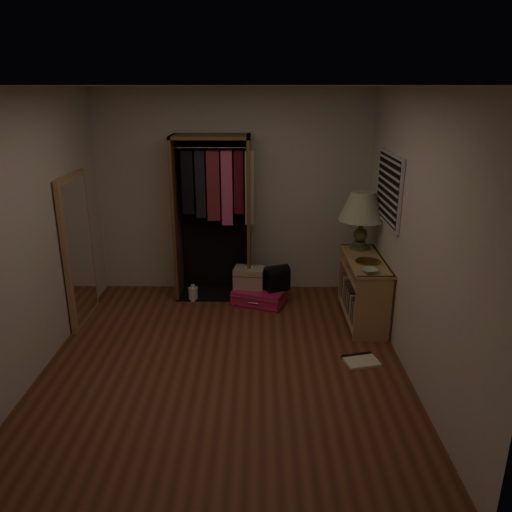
# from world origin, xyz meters

# --- Properties ---
(ground) EXTENTS (4.00, 4.00, 0.00)m
(ground) POSITION_xyz_m (0.00, 0.00, 0.00)
(ground) COLOR #5D2D1A
(ground) RESTS_ON ground
(room_walls) EXTENTS (3.52, 4.02, 2.60)m
(room_walls) POSITION_xyz_m (0.08, 0.04, 1.50)
(room_walls) COLOR beige
(room_walls) RESTS_ON ground
(console_bookshelf) EXTENTS (0.42, 1.12, 0.75)m
(console_bookshelf) POSITION_xyz_m (1.54, 1.04, 0.39)
(console_bookshelf) COLOR #A77D50
(console_bookshelf) RESTS_ON ground
(open_wardrobe) EXTENTS (0.99, 0.50, 2.05)m
(open_wardrobe) POSITION_xyz_m (-0.22, 1.77, 1.22)
(open_wardrobe) COLOR brown
(open_wardrobe) RESTS_ON ground
(floor_mirror) EXTENTS (0.06, 0.80, 1.70)m
(floor_mirror) POSITION_xyz_m (-1.70, 1.00, 0.85)
(floor_mirror) COLOR #AB8153
(floor_mirror) RESTS_ON ground
(pink_suitcase) EXTENTS (0.75, 0.64, 0.19)m
(pink_suitcase) POSITION_xyz_m (0.34, 1.45, 0.10)
(pink_suitcase) COLOR #C01751
(pink_suitcase) RESTS_ON ground
(train_case) EXTENTS (0.41, 0.31, 0.27)m
(train_case) POSITION_xyz_m (0.21, 1.52, 0.32)
(train_case) COLOR tan
(train_case) RESTS_ON pink_suitcase
(black_bag) EXTENTS (0.34, 0.29, 0.32)m
(black_bag) POSITION_xyz_m (0.55, 1.44, 0.35)
(black_bag) COLOR black
(black_bag) RESTS_ON pink_suitcase
(table_lamp) EXTENTS (0.56, 0.56, 0.69)m
(table_lamp) POSITION_xyz_m (1.54, 1.39, 1.25)
(table_lamp) COLOR #3F4B24
(table_lamp) RESTS_ON console_bookshelf
(brass_tray) EXTENTS (0.37, 0.37, 0.02)m
(brass_tray) POSITION_xyz_m (1.54, 0.89, 0.76)
(brass_tray) COLOR #B69446
(brass_tray) RESTS_ON console_bookshelf
(ceramic_bowl) EXTENTS (0.21, 0.21, 0.04)m
(ceramic_bowl) POSITION_xyz_m (1.49, 0.57, 0.77)
(ceramic_bowl) COLOR #9DBDA4
(ceramic_bowl) RESTS_ON console_bookshelf
(white_jug) EXTENTS (0.13, 0.13, 0.21)m
(white_jug) POSITION_xyz_m (-0.51, 1.54, 0.09)
(white_jug) COLOR silver
(white_jug) RESTS_ON ground
(floor_book) EXTENTS (0.38, 0.33, 0.03)m
(floor_book) POSITION_xyz_m (1.35, 0.05, 0.01)
(floor_book) COLOR #ECE3C7
(floor_book) RESTS_ON ground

